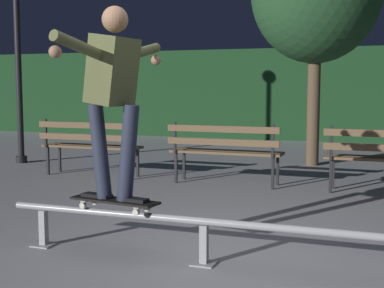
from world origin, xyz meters
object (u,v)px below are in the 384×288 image
at_px(grind_rail, 204,229).
at_px(skateboarder, 113,87).
at_px(park_bench_leftmost, 89,142).
at_px(lamp_post_left, 17,24).
at_px(skateboard, 115,201).
at_px(park_bench_left_center, 225,147).

xyz_separation_m(grind_rail, skateboarder, (-0.77, -0.00, 1.10)).
height_order(park_bench_leftmost, lamp_post_left, lamp_post_left).
bearing_deg(grind_rail, lamp_post_left, 139.38).
height_order(skateboard, park_bench_left_center, park_bench_left_center).
distance_m(skateboarder, park_bench_left_center, 3.43).
relative_size(skateboard, park_bench_left_center, 0.50).
bearing_deg(skateboard, skateboarder, -8.10).
xyz_separation_m(grind_rail, park_bench_leftmost, (-2.98, 3.33, 0.26)).
height_order(grind_rail, park_bench_leftmost, park_bench_leftmost).
relative_size(skateboarder, park_bench_left_center, 0.97).
bearing_deg(park_bench_leftmost, grind_rail, -48.16).
xyz_separation_m(skateboard, skateboarder, (0.00, -0.00, 0.94)).
bearing_deg(park_bench_leftmost, park_bench_left_center, 0.00).
relative_size(park_bench_leftmost, park_bench_left_center, 1.00).
relative_size(skateboard, skateboarder, 0.51).
distance_m(grind_rail, skateboard, 0.79).
distance_m(skateboard, park_bench_leftmost, 3.99).
height_order(skateboarder, park_bench_left_center, skateboarder).
distance_m(skateboard, park_bench_left_center, 3.33).
bearing_deg(skateboard, park_bench_leftmost, 123.51).
relative_size(grind_rail, lamp_post_left, 0.89).
bearing_deg(park_bench_left_center, skateboarder, -89.29).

